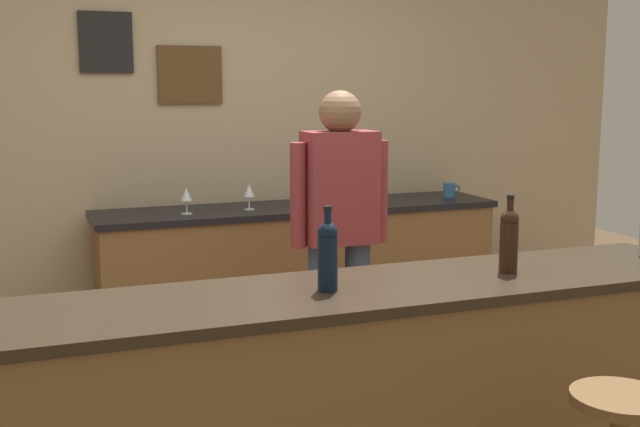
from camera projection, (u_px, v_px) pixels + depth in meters
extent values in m
cube|color=tan|center=(221.00, 124.00, 5.08)|extent=(6.00, 0.06, 2.80)
cube|color=black|center=(106.00, 42.00, 4.71)|extent=(0.31, 0.02, 0.36)
cube|color=brown|center=(190.00, 75.00, 4.92)|extent=(0.40, 0.02, 0.35)
cube|color=brown|center=(381.00, 407.00, 3.00)|extent=(2.73, 0.57, 0.88)
cube|color=#2D2319|center=(383.00, 289.00, 2.92)|extent=(2.78, 0.60, 0.04)
cube|color=brown|center=(300.00, 279.00, 5.03)|extent=(2.49, 0.53, 0.86)
cube|color=black|center=(300.00, 209.00, 4.96)|extent=(2.54, 0.56, 0.04)
cylinder|color=#384766|center=(357.00, 323.00, 4.09)|extent=(0.13, 0.13, 0.86)
cylinder|color=#384766|center=(321.00, 327.00, 4.02)|extent=(0.13, 0.13, 0.86)
cube|color=maroon|center=(340.00, 188.00, 3.94)|extent=(0.36, 0.20, 0.56)
sphere|color=brown|center=(340.00, 112.00, 3.88)|extent=(0.21, 0.21, 0.21)
cylinder|color=maroon|center=(380.00, 191.00, 4.02)|extent=(0.08, 0.08, 0.52)
cylinder|color=maroon|center=(298.00, 196.00, 3.87)|extent=(0.08, 0.08, 0.52)
cylinder|color=brown|center=(622.00, 400.00, 2.50)|extent=(0.32, 0.32, 0.03)
cylinder|color=black|center=(328.00, 263.00, 2.81)|extent=(0.07, 0.07, 0.20)
sphere|color=black|center=(328.00, 232.00, 2.79)|extent=(0.07, 0.07, 0.07)
cylinder|color=black|center=(328.00, 223.00, 2.78)|extent=(0.03, 0.03, 0.09)
cylinder|color=black|center=(328.00, 208.00, 2.77)|extent=(0.03, 0.03, 0.02)
cylinder|color=black|center=(509.00, 247.00, 3.09)|extent=(0.07, 0.07, 0.20)
sphere|color=black|center=(510.00, 219.00, 3.07)|extent=(0.07, 0.07, 0.07)
cylinder|color=black|center=(510.00, 211.00, 3.06)|extent=(0.03, 0.03, 0.09)
cylinder|color=black|center=(511.00, 197.00, 3.05)|extent=(0.03, 0.03, 0.02)
cylinder|color=silver|center=(187.00, 214.00, 4.62)|extent=(0.06, 0.06, 0.00)
cylinder|color=silver|center=(187.00, 207.00, 4.61)|extent=(0.01, 0.01, 0.07)
cone|color=silver|center=(186.00, 194.00, 4.60)|extent=(0.07, 0.07, 0.08)
cylinder|color=silver|center=(249.00, 209.00, 4.79)|extent=(0.06, 0.06, 0.00)
cylinder|color=silver|center=(249.00, 203.00, 4.78)|extent=(0.01, 0.01, 0.07)
cone|color=silver|center=(249.00, 190.00, 4.77)|extent=(0.07, 0.07, 0.08)
cylinder|color=silver|center=(305.00, 202.00, 5.06)|extent=(0.06, 0.06, 0.00)
cylinder|color=silver|center=(305.00, 196.00, 5.06)|extent=(0.01, 0.01, 0.07)
cone|color=silver|center=(305.00, 185.00, 5.05)|extent=(0.07, 0.07, 0.08)
cylinder|color=#336699|center=(449.00, 190.00, 5.32)|extent=(0.08, 0.08, 0.09)
torus|color=#336699|center=(457.00, 189.00, 5.34)|extent=(0.06, 0.01, 0.06)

